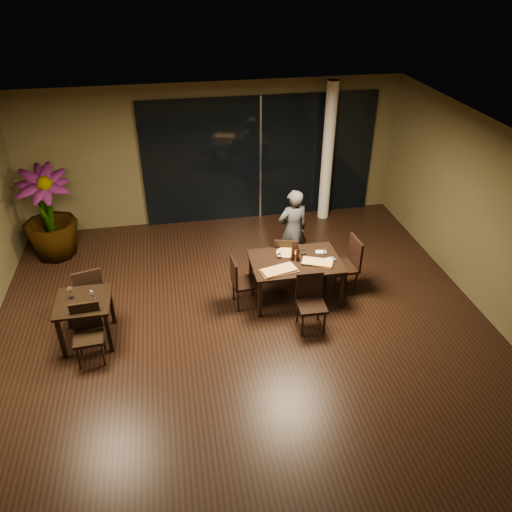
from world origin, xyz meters
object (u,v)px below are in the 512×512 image
object	(u,v)px
chair_main_far	(286,257)
chair_side_near	(88,330)
chair_main_near	(310,299)
bottle_c	(293,249)
main_table	(295,264)
bottle_a	(293,253)
chair_side_far	(89,290)
side_table	(84,307)
bottle_b	(298,254)
chair_main_right	(348,262)
chair_main_left	(241,280)
diner	(293,230)
potted_plant	(48,214)

from	to	relation	value
chair_main_far	chair_side_near	bearing A→B (deg)	38.75
chair_main_near	bottle_c	world-z (taller)	bottle_c
main_table	bottle_a	xyz separation A→B (m)	(-0.04, 0.03, 0.21)
chair_side_far	bottle_c	distance (m)	3.40
side_table	bottle_b	world-z (taller)	bottle_b
chair_main_near	bottle_b	bearing A→B (deg)	92.78
main_table	chair_main_right	size ratio (longest dim) A/B	1.46
chair_main_right	chair_side_near	xyz separation A→B (m)	(-4.28, -0.94, -0.07)
main_table	chair_main_far	distance (m)	0.56
main_table	chair_main_near	world-z (taller)	chair_main_near
chair_main_right	bottle_a	xyz separation A→B (m)	(-1.00, -0.02, 0.31)
chair_main_left	bottle_c	bearing A→B (deg)	-83.08
main_table	chair_main_right	distance (m)	0.96
chair_main_left	bottle_c	size ratio (longest dim) A/B	3.15
chair_main_near	chair_side_far	bearing A→B (deg)	167.58
chair_main_near	chair_main_left	distance (m)	1.24
chair_main_far	chair_main_near	bearing A→B (deg)	109.23
chair_main_far	bottle_b	world-z (taller)	bottle_b
diner	bottle_c	xyz separation A→B (m)	(-0.20, -0.83, 0.10)
chair_main_near	potted_plant	xyz separation A→B (m)	(-4.34, 2.99, 0.39)
chair_main_far	diner	size ratio (longest dim) A/B	0.57
side_table	chair_main_near	size ratio (longest dim) A/B	0.86
side_table	bottle_c	bearing A→B (deg)	10.49
bottle_c	chair_main_right	bearing A→B (deg)	-4.79
bottle_b	bottle_c	bearing A→B (deg)	109.23
bottle_a	bottle_c	bearing A→B (deg)	72.77
side_table	chair_main_left	world-z (taller)	chair_main_left
chair_main_left	bottle_b	xyz separation A→B (m)	(0.98, 0.04, 0.38)
main_table	bottle_b	size ratio (longest dim) A/B	5.34
side_table	chair_main_near	distance (m)	3.46
bottle_a	bottle_b	bearing A→B (deg)	-27.51
chair_main_near	bottle_c	bearing A→B (deg)	95.72
main_table	chair_main_far	bearing A→B (deg)	94.14
chair_main_near	side_table	bearing A→B (deg)	176.98
main_table	chair_side_far	world-z (taller)	chair_side_far
bottle_c	potted_plant	bearing A→B (deg)	154.07
chair_main_near	bottle_b	world-z (taller)	bottle_b
chair_side_far	bottle_b	bearing A→B (deg)	164.49
chair_side_near	diner	distance (m)	3.99
chair_main_near	chair_side_far	world-z (taller)	chair_side_far
side_table	chair_main_left	distance (m)	2.49
chair_main_left	chair_side_near	bearing A→B (deg)	105.21
bottle_b	diner	bearing A→B (deg)	81.06
diner	bottle_b	world-z (taller)	diner
chair_main_left	chair_side_near	distance (m)	2.53
chair_side_far	bottle_a	world-z (taller)	bottle_a
main_table	chair_side_near	bearing A→B (deg)	-164.97
chair_main_right	potted_plant	world-z (taller)	potted_plant
chair_main_far	chair_side_near	world-z (taller)	chair_side_near
chair_side_near	potted_plant	bearing A→B (deg)	103.55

